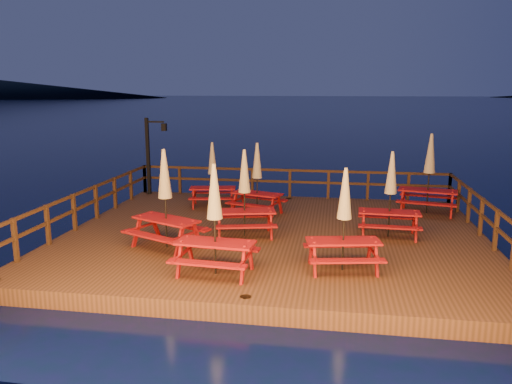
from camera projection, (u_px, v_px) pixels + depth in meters
ground at (274, 246)px, 14.62m from camera, size 500.00×500.00×0.00m
deck at (274, 239)px, 14.58m from camera, size 12.00×10.00×0.40m
deck_piles at (274, 255)px, 14.68m from camera, size 11.44×9.44×1.40m
railing at (281, 194)px, 16.09m from camera, size 11.80×9.75×1.10m
lamp_post at (152, 149)px, 19.40m from camera, size 0.85×0.18×3.00m
picnic_table_0 at (244, 192)px, 13.97m from camera, size 2.01×1.78×2.47m
picnic_table_1 at (213, 173)px, 17.49m from camera, size 1.80×1.57×2.29m
picnic_table_2 at (165, 197)px, 12.94m from camera, size 2.29×2.13×2.61m
picnic_table_3 at (215, 218)px, 11.08m from camera, size 1.88×1.59×2.53m
picnic_table_4 at (344, 218)px, 11.32m from camera, size 1.91×1.67×2.40m
picnic_table_5 at (257, 177)px, 16.43m from camera, size 2.02×1.83×2.39m
picnic_table_6 at (429, 172)px, 16.51m from camera, size 2.16×1.91×2.67m
picnic_table_7 at (390, 193)px, 13.93m from camera, size 1.75×1.46×2.43m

